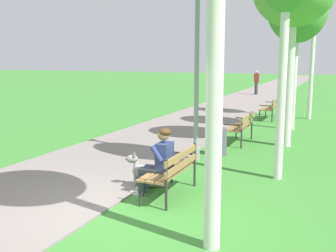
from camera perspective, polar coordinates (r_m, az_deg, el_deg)
name	(u,v)px	position (r m, az deg, el deg)	size (l,w,h in m)	color
ground_plane	(120,215)	(6.52, -6.88, -12.47)	(120.00, 120.00, 0.00)	#3D8433
paved_path	(263,92)	(29.74, 13.34, 4.68)	(3.44, 60.00, 0.04)	gray
park_bench_near	(172,168)	(7.17, 0.60, -6.02)	(0.55, 1.50, 0.85)	olive
park_bench_mid	(241,126)	(11.82, 10.31, 0.06)	(0.55, 1.50, 0.85)	olive
park_bench_far	(270,107)	(16.64, 14.35, 2.65)	(0.55, 1.50, 0.85)	olive
person_seated_on_near_bench	(159,159)	(7.10, -1.30, -4.76)	(0.74, 0.49, 1.25)	#33384C
dog_grey	(145,174)	(7.71, -3.34, -6.86)	(0.80, 0.45, 0.71)	gray
lamp_post_near	(197,58)	(9.48, 4.12, 9.68)	(0.24, 0.24, 4.76)	gray
birch_tree_fourth	(298,10)	(14.48, 17.93, 15.43)	(1.97, 1.92, 5.17)	silver
litter_bin	(220,142)	(10.27, 7.34, -2.23)	(0.36, 0.36, 0.70)	#515156
pedestrian_distant	(256,82)	(27.57, 12.45, 6.06)	(0.32, 0.22, 1.65)	#383842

